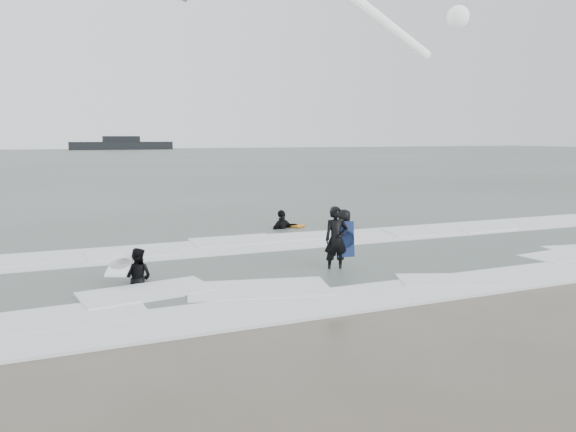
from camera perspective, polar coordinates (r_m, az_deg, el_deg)
name	(u,v)px	position (r m, az deg, el deg)	size (l,w,h in m)	color
ground	(368,290)	(13.47, 8.16, -7.42)	(320.00, 320.00, 0.00)	brown
sea	(104,160)	(91.48, -18.20, 5.46)	(320.00, 320.00, 0.00)	#47544C
surfer_centre	(336,271)	(15.18, 4.87, -5.59)	(0.65, 0.42, 1.77)	black
surfer_wading	(138,285)	(14.22, -14.97, -6.78)	(0.71, 0.56, 1.47)	black
surfer_right_near	(282,230)	(21.72, -0.60, -1.41)	(1.13, 0.47, 1.93)	black
surfer_right_far	(344,229)	(22.01, 5.71, -1.32)	(0.94, 0.61, 1.93)	black
surf_foam	(305,257)	(16.66, 1.70, -4.19)	(30.03, 9.06, 0.09)	white
bodyboards	(261,240)	(16.89, -2.72, -2.44)	(8.04, 7.69, 1.25)	#101F4D
vessel_horizon	(121,145)	(160.79, -16.56, 6.95)	(27.04, 4.83, 3.67)	black
airshow_jet	(343,6)	(67.34, 5.63, 20.51)	(40.72, 28.19, 7.89)	silver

